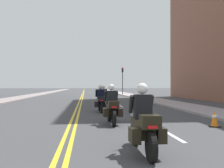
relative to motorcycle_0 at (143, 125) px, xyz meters
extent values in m
plane|color=#3E3F42|center=(-1.84, 42.21, -0.67)|extent=(264.00, 264.00, 0.00)
cube|color=gray|center=(-9.70, 42.21, -0.61)|extent=(2.75, 144.00, 0.12)
cube|color=gray|center=(6.02, 42.21, -0.61)|extent=(2.75, 144.00, 0.12)
cube|color=yellow|center=(-1.96, 42.21, -0.66)|extent=(0.12, 132.00, 0.01)
cube|color=yellow|center=(-1.72, 42.21, -0.66)|extent=(0.12, 132.00, 0.01)
cube|color=silver|center=(1.40, 2.21, -0.66)|extent=(0.14, 2.40, 0.01)
cube|color=silver|center=(1.40, 8.21, -0.66)|extent=(0.14, 2.40, 0.01)
cube|color=silver|center=(1.40, 14.21, -0.66)|extent=(0.14, 2.40, 0.01)
cube|color=silver|center=(1.40, 20.21, -0.66)|extent=(0.14, 2.40, 0.01)
cube|color=silver|center=(1.40, 26.21, -0.66)|extent=(0.14, 2.40, 0.01)
cube|color=silver|center=(1.40, 32.21, -0.66)|extent=(0.14, 2.40, 0.01)
cube|color=silver|center=(1.40, 38.21, -0.66)|extent=(0.14, 2.40, 0.01)
cube|color=silver|center=(1.40, 44.21, -0.66)|extent=(0.14, 2.40, 0.01)
cube|color=silver|center=(1.40, 50.21, -0.66)|extent=(0.14, 2.40, 0.01)
cylinder|color=black|center=(-0.02, 0.91, -0.34)|extent=(0.12, 0.65, 0.64)
cylinder|color=black|center=(0.01, -0.66, -0.34)|extent=(0.12, 0.65, 0.64)
cube|color=silver|center=(-0.02, 0.91, 0.00)|extent=(0.15, 0.32, 0.04)
cube|color=black|center=(0.00, 0.12, -0.06)|extent=(0.34, 1.19, 0.40)
cube|color=black|center=(0.01, -0.58, 0.16)|extent=(0.41, 0.37, 0.28)
cube|color=red|center=(0.01, -0.77, 0.08)|extent=(0.20, 0.03, 0.06)
cube|color=black|center=(-0.27, -0.35, -0.16)|extent=(0.21, 0.44, 0.32)
cube|color=black|center=(0.29, -0.34, -0.16)|extent=(0.21, 0.44, 0.32)
cube|color=#B2C1CC|center=(-0.01, 0.62, 0.32)|extent=(0.36, 0.13, 0.36)
cube|color=black|center=(0.00, 0.07, 0.42)|extent=(0.40, 0.27, 0.57)
cylinder|color=black|center=(-0.24, 0.22, 0.47)|extent=(0.10, 0.28, 0.45)
cylinder|color=black|center=(0.24, 0.23, 0.47)|extent=(0.10, 0.28, 0.45)
sphere|color=white|center=(0.00, 0.10, 0.84)|extent=(0.26, 0.26, 0.26)
cylinder|color=black|center=(-0.29, 5.50, -0.33)|extent=(0.13, 0.68, 0.68)
cylinder|color=black|center=(-0.24, 4.04, -0.33)|extent=(0.13, 0.68, 0.68)
cube|color=silver|center=(-0.29, 5.50, 0.03)|extent=(0.15, 0.32, 0.04)
cube|color=black|center=(-0.27, 4.77, -0.05)|extent=(0.35, 1.12, 0.40)
cube|color=black|center=(-0.25, 4.11, 0.17)|extent=(0.41, 0.37, 0.28)
cube|color=red|center=(-0.24, 3.92, 0.09)|extent=(0.20, 0.04, 0.06)
cube|color=black|center=(-0.53, 4.32, -0.15)|extent=(0.21, 0.45, 0.32)
cube|color=black|center=(0.03, 4.34, -0.15)|extent=(0.21, 0.45, 0.32)
cube|color=#B2C1CC|center=(-0.28, 5.23, 0.33)|extent=(0.36, 0.13, 0.36)
cube|color=black|center=(-0.27, 4.72, 0.43)|extent=(0.41, 0.27, 0.56)
cylinder|color=black|center=(-0.51, 4.86, 0.48)|extent=(0.11, 0.28, 0.45)
cylinder|color=black|center=(-0.03, 4.88, 0.48)|extent=(0.11, 0.28, 0.45)
sphere|color=white|center=(-0.27, 4.75, 0.85)|extent=(0.26, 0.26, 0.26)
cylinder|color=black|center=(-0.46, 10.46, -0.35)|extent=(0.12, 0.63, 0.62)
cylinder|color=black|center=(-0.42, 9.00, -0.35)|extent=(0.12, 0.63, 0.62)
cube|color=silver|center=(-0.46, 10.46, -0.02)|extent=(0.15, 0.32, 0.04)
cube|color=black|center=(-0.44, 9.73, -0.07)|extent=(0.35, 1.12, 0.40)
cube|color=black|center=(-0.42, 9.07, 0.15)|extent=(0.41, 0.37, 0.28)
cube|color=red|center=(-0.42, 8.88, 0.07)|extent=(0.20, 0.04, 0.06)
cube|color=black|center=(-0.71, 9.28, -0.17)|extent=(0.21, 0.45, 0.32)
cube|color=black|center=(-0.15, 9.30, -0.17)|extent=(0.21, 0.45, 0.32)
cube|color=#B2C1CC|center=(-0.45, 10.20, 0.31)|extent=(0.36, 0.13, 0.36)
cube|color=black|center=(-0.44, 9.68, 0.41)|extent=(0.41, 0.27, 0.57)
cylinder|color=black|center=(-0.68, 9.83, 0.46)|extent=(0.11, 0.28, 0.45)
cylinder|color=black|center=(-0.20, 9.84, 0.46)|extent=(0.11, 0.28, 0.45)
sphere|color=white|center=(-0.44, 9.71, 0.84)|extent=(0.26, 0.26, 0.26)
cylinder|color=black|center=(0.08, 14.84, -0.34)|extent=(0.17, 0.65, 0.65)
cylinder|color=black|center=(0.00, 13.29, -0.34)|extent=(0.17, 0.65, 0.65)
cube|color=silver|center=(0.08, 14.84, 0.00)|extent=(0.16, 0.33, 0.04)
cube|color=black|center=(0.04, 14.07, -0.06)|extent=(0.39, 1.20, 0.40)
cube|color=black|center=(0.00, 13.37, 0.16)|extent=(0.42, 0.38, 0.28)
cube|color=red|center=(-0.01, 13.18, 0.08)|extent=(0.20, 0.04, 0.06)
cube|color=black|center=(-0.27, 13.62, -0.16)|extent=(0.22, 0.45, 0.32)
cube|color=black|center=(0.29, 13.58, -0.16)|extent=(0.22, 0.45, 0.32)
cube|color=#B2C1CC|center=(0.07, 14.56, 0.32)|extent=(0.37, 0.14, 0.36)
cube|color=black|center=(0.04, 14.02, 0.40)|extent=(0.41, 0.28, 0.52)
cylinder|color=black|center=(-0.19, 14.18, 0.45)|extent=(0.12, 0.29, 0.45)
cylinder|color=black|center=(0.28, 14.15, 0.45)|extent=(0.12, 0.29, 0.45)
sphere|color=white|center=(0.04, 14.05, 0.79)|extent=(0.26, 0.26, 0.26)
cube|color=black|center=(3.59, 3.60, -0.65)|extent=(0.37, 0.37, 0.03)
cone|color=orange|center=(3.59, 3.60, -0.34)|extent=(0.29, 0.29, 0.60)
cylinder|color=white|center=(3.59, 3.60, -0.26)|extent=(0.20, 0.20, 0.08)
cylinder|color=black|center=(5.04, 38.38, 1.33)|extent=(0.12, 0.12, 3.99)
cube|color=black|center=(5.04, 38.38, 3.67)|extent=(0.28, 0.28, 0.80)
sphere|color=red|center=(5.04, 38.23, 3.95)|extent=(0.18, 0.18, 0.18)
camera|label=1|loc=(-1.32, -5.82, 0.90)|focal=41.39mm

